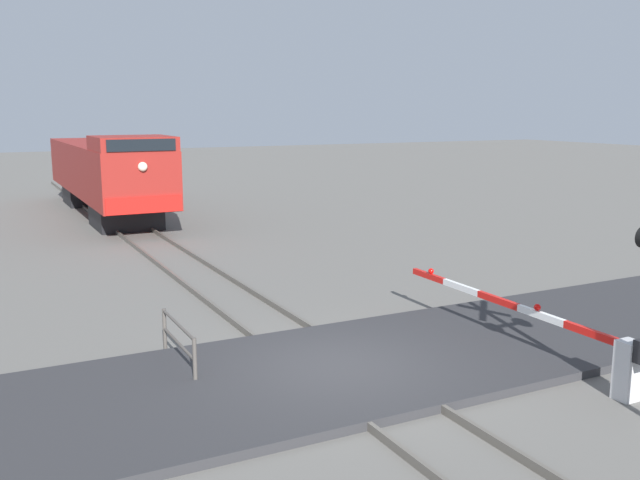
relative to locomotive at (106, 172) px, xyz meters
name	(u,v)px	position (x,y,z in m)	size (l,w,h in m)	color
ground_plane	(337,373)	(0.00, -23.25, -2.06)	(160.00, 160.00, 0.00)	#605E59
rail_track_left	(303,376)	(-0.72, -23.25, -1.99)	(0.08, 80.00, 0.15)	#59544C
rail_track_right	(369,363)	(0.72, -23.25, -1.99)	(0.08, 80.00, 0.15)	#59544C
road_surface	(337,369)	(0.00, -23.25, -1.98)	(36.00, 4.83, 0.16)	#2D2D30
locomotive	(106,172)	(0.00, 0.00, 0.00)	(3.08, 16.02, 3.97)	black
crossing_gate	(579,340)	(3.92, -25.54, -1.31)	(0.36, 7.03, 1.18)	silver
guard_railing	(179,339)	(-2.65, -21.65, -1.45)	(0.08, 2.19, 0.95)	#4C4742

